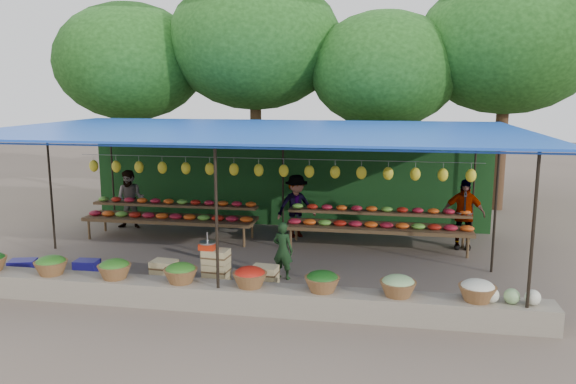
% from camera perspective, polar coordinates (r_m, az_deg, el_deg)
% --- Properties ---
extents(ground, '(60.00, 60.00, 0.00)m').
position_cam_1_polar(ground, '(12.20, -3.03, -6.85)').
color(ground, brown).
rests_on(ground, ground).
extents(stone_curb, '(10.60, 0.55, 0.40)m').
position_cam_1_polar(stone_curb, '(9.62, -6.81, -10.47)').
color(stone_curb, gray).
rests_on(stone_curb, ground).
extents(stall_canopy, '(10.80, 6.60, 2.82)m').
position_cam_1_polar(stall_canopy, '(11.74, -3.09, 5.83)').
color(stall_canopy, black).
rests_on(stall_canopy, ground).
extents(produce_baskets, '(8.98, 0.58, 0.34)m').
position_cam_1_polar(produce_baskets, '(9.52, -7.44, -8.37)').
color(produce_baskets, brown).
rests_on(produce_baskets, stone_curb).
extents(netting_backdrop, '(10.60, 0.06, 2.50)m').
position_cam_1_polar(netting_backdrop, '(14.92, -0.33, 1.29)').
color(netting_backdrop, '#1B4719').
rests_on(netting_backdrop, ground).
extents(tree_row, '(16.51, 5.50, 7.12)m').
position_cam_1_polar(tree_row, '(17.59, 3.10, 13.94)').
color(tree_row, '#3D2416').
rests_on(tree_row, ground).
extents(fruit_table_left, '(4.21, 0.95, 0.93)m').
position_cam_1_polar(fruit_table_left, '(14.02, -11.76, -2.20)').
color(fruit_table_left, '#49371D').
rests_on(fruit_table_left, ground).
extents(fruit_table_right, '(4.21, 0.95, 0.93)m').
position_cam_1_polar(fruit_table_right, '(13.04, 9.13, -3.06)').
color(fruit_table_right, '#49371D').
rests_on(fruit_table_right, ground).
extents(crate_counter, '(2.38, 0.38, 0.77)m').
position_cam_1_polar(crate_counter, '(10.37, -7.44, -8.26)').
color(crate_counter, tan).
rests_on(crate_counter, ground).
extents(weighing_scale, '(0.30, 0.30, 0.32)m').
position_cam_1_polar(weighing_scale, '(10.25, -8.17, -5.38)').
color(weighing_scale, red).
rests_on(weighing_scale, crate_counter).
extents(vendor_seated, '(0.47, 0.36, 1.12)m').
position_cam_1_polar(vendor_seated, '(10.84, -0.52, -5.96)').
color(vendor_seated, '#173418').
rests_on(vendor_seated, ground).
extents(customer_left, '(0.82, 0.67, 1.54)m').
position_cam_1_polar(customer_left, '(15.24, -15.70, -0.73)').
color(customer_left, slate).
rests_on(customer_left, ground).
extents(customer_mid, '(1.16, 1.01, 1.56)m').
position_cam_1_polar(customer_mid, '(13.83, 0.85, -1.43)').
color(customer_mid, slate).
rests_on(customer_mid, ground).
extents(customer_right, '(0.98, 0.46, 1.62)m').
position_cam_1_polar(customer_right, '(13.41, 17.38, -2.15)').
color(customer_right, slate).
rests_on(customer_right, ground).
extents(blue_crate_front, '(0.56, 0.47, 0.29)m').
position_cam_1_polar(blue_crate_front, '(12.37, -25.34, -6.91)').
color(blue_crate_front, navy).
rests_on(blue_crate_front, ground).
extents(blue_crate_back, '(0.47, 0.35, 0.27)m').
position_cam_1_polar(blue_crate_back, '(11.94, -19.75, -7.16)').
color(blue_crate_back, navy).
rests_on(blue_crate_back, ground).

